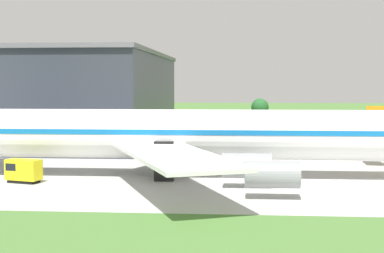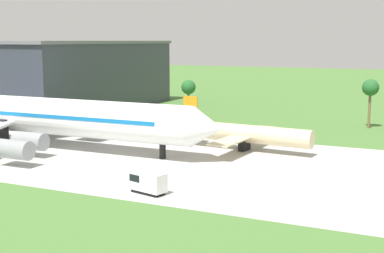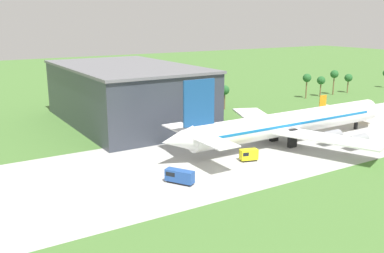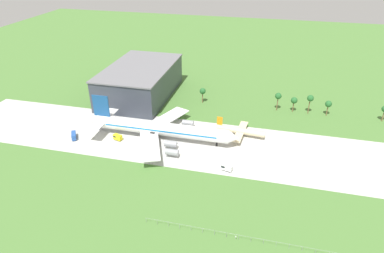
% 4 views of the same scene
% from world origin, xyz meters
% --- Properties ---
extents(jet_airliner, '(78.42, 54.65, 19.85)m').
position_xyz_m(jet_airliner, '(-53.89, -0.10, 5.60)').
color(jet_airliner, white).
rests_on(jet_airliner, ground_plane).
extents(baggage_tug, '(4.64, 3.10, 2.91)m').
position_xyz_m(baggage_tug, '(-73.04, -6.34, 1.55)').
color(baggage_tug, black).
rests_on(baggage_tug, ground_plane).
extents(terminal_building, '(36.72, 61.20, 18.81)m').
position_xyz_m(terminal_building, '(-81.46, 47.07, 9.42)').
color(terminal_building, '#333842').
rests_on(terminal_building, ground_plane).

